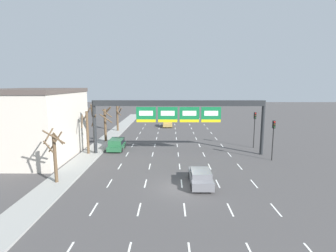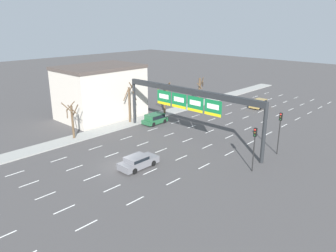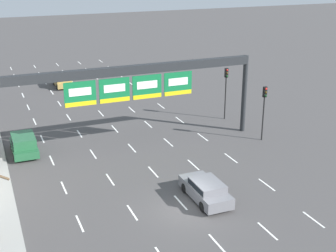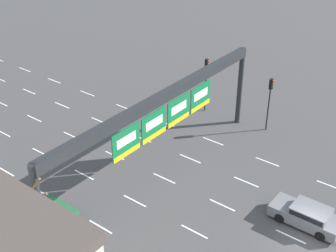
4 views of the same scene
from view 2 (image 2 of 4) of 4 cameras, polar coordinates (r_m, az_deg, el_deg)
ground_plane at (r=36.51m, az=-7.86°, el=-6.81°), size 220.00×220.00×0.00m
sidewalk_left at (r=45.26m, az=-16.96°, el=-2.40°), size 2.80×110.00×0.15m
lane_dashes at (r=45.49m, az=5.41°, el=-1.67°), size 13.32×67.00×0.01m
sign_gantry at (r=42.06m, az=3.60°, el=4.99°), size 21.84×0.70×6.96m
building_near at (r=54.37m, az=-11.70°, el=5.88°), size 9.13×12.90×8.43m
car_grey at (r=35.45m, az=-5.26°, el=-6.16°), size 1.91×4.52×1.40m
suv_gold at (r=62.04m, az=15.56°, el=3.86°), size 1.97×3.94×1.54m
suv_green at (r=50.33m, az=-2.30°, el=1.36°), size 1.95×3.99×1.57m
traffic_light_near_gantry at (r=40.07m, az=18.91°, el=0.13°), size 0.30×0.35×5.08m
traffic_light_mid_block at (r=34.69m, az=14.82°, el=-2.52°), size 0.30×0.35×4.78m
tree_bare_closest at (r=54.98m, az=-0.57°, el=5.18°), size 1.86×2.21×5.39m
tree_bare_second at (r=50.48m, az=-6.67°, el=4.19°), size 2.09×2.07×6.38m
tree_bare_third at (r=62.14m, az=5.56°, el=6.31°), size 1.30×1.70×5.06m
tree_bare_furthest at (r=44.93m, az=-16.37°, el=1.27°), size 2.08×2.03×5.03m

